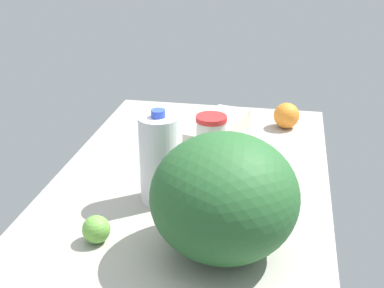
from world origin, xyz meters
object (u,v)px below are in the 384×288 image
(tumbler_cup, at_px, (211,147))
(watermelon, at_px, (224,197))
(lime_by_jug, at_px, (96,229))
(milk_jug, at_px, (159,159))
(egg_carton, at_px, (218,130))
(orange_beside_bowl, at_px, (286,116))

(tumbler_cup, distance_m, watermelon, 0.36)
(tumbler_cup, bearing_deg, lime_by_jug, -29.26)
(milk_jug, height_order, egg_carton, milk_jug)
(milk_jug, xyz_separation_m, egg_carton, (-0.42, 0.09, -0.08))
(watermelon, distance_m, lime_by_jug, 0.30)
(egg_carton, bearing_deg, tumbler_cup, 17.58)
(tumbler_cup, distance_m, lime_by_jug, 0.42)
(tumbler_cup, xyz_separation_m, lime_by_jug, (0.36, -0.20, -0.06))
(egg_carton, bearing_deg, milk_jug, 1.63)
(watermelon, distance_m, orange_beside_bowl, 0.78)
(tumbler_cup, xyz_separation_m, orange_beside_bowl, (-0.41, 0.20, -0.05))
(tumbler_cup, distance_m, orange_beside_bowl, 0.46)
(watermelon, bearing_deg, egg_carton, -171.04)
(milk_jug, xyz_separation_m, lime_by_jug, (0.22, -0.10, -0.08))
(watermelon, height_order, orange_beside_bowl, watermelon)
(tumbler_cup, height_order, lime_by_jug, tumbler_cup)
(watermelon, relative_size, lime_by_jug, 4.97)
(milk_jug, relative_size, orange_beside_bowl, 2.81)
(orange_beside_bowl, xyz_separation_m, lime_by_jug, (0.78, -0.40, -0.01))
(tumbler_cup, height_order, orange_beside_bowl, tumbler_cup)
(tumbler_cup, xyz_separation_m, egg_carton, (-0.27, -0.02, -0.06))
(egg_carton, relative_size, orange_beside_bowl, 3.39)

